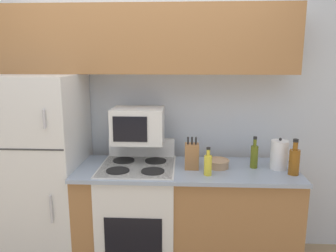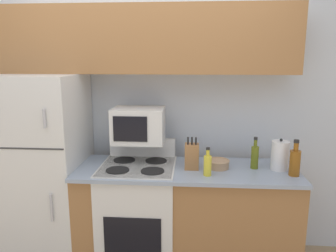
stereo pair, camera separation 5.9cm
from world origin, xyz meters
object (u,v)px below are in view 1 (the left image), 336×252
(knife_block, at_px, (192,156))
(bottle_cooking_spray, at_px, (208,164))
(bottle_whiskey, at_px, (294,161))
(stove, at_px, (139,215))
(bowl, at_px, (218,163))
(kettle, at_px, (279,155))
(refrigerator, at_px, (40,172))
(bottle_olive_oil, at_px, (254,156))
(microwave, at_px, (138,125))

(knife_block, relative_size, bottle_cooking_spray, 1.20)
(bottle_whiskey, bearing_deg, bottle_cooking_spray, -175.99)
(stove, relative_size, bowl, 5.71)
(bottle_cooking_spray, xyz_separation_m, kettle, (0.58, 0.18, 0.03))
(bowl, bearing_deg, bottle_whiskey, -13.29)
(refrigerator, height_order, bowl, refrigerator)
(refrigerator, relative_size, stove, 1.54)
(kettle, bearing_deg, stove, -179.34)
(bowl, xyz_separation_m, bottle_olive_oil, (0.29, 0.01, 0.07))
(bowl, distance_m, bottle_olive_oil, 0.30)
(microwave, xyz_separation_m, knife_block, (0.45, -0.15, -0.22))
(bowl, bearing_deg, microwave, 170.27)
(refrigerator, height_order, stove, refrigerator)
(microwave, xyz_separation_m, bowl, (0.66, -0.11, -0.28))
(stove, distance_m, knife_block, 0.70)
(refrigerator, bearing_deg, kettle, -1.40)
(bowl, height_order, bottle_whiskey, bottle_whiskey)
(knife_block, bearing_deg, bottle_whiskey, -7.33)
(bottle_whiskey, bearing_deg, knife_block, 172.67)
(bottle_cooking_spray, bearing_deg, bottle_olive_oil, 26.39)
(bottle_cooking_spray, distance_m, kettle, 0.61)
(knife_block, xyz_separation_m, bowl, (0.21, 0.03, -0.07))
(stove, xyz_separation_m, bottle_olive_oil, (0.95, 0.03, 0.53))
(stove, relative_size, bottle_whiskey, 3.84)
(refrigerator, xyz_separation_m, knife_block, (1.30, -0.08, 0.18))
(refrigerator, distance_m, stove, 0.93)
(bottle_whiskey, xyz_separation_m, kettle, (-0.08, 0.13, 0.01))
(bottle_cooking_spray, relative_size, bottle_olive_oil, 0.85)
(microwave, height_order, bottle_olive_oil, microwave)
(knife_block, bearing_deg, bottle_olive_oil, 5.14)
(refrigerator, distance_m, bottle_whiskey, 2.09)
(bottle_whiskey, relative_size, bottle_cooking_spray, 1.27)
(bottle_olive_oil, height_order, kettle, bottle_olive_oil)
(bowl, xyz_separation_m, bottle_cooking_spray, (-0.09, -0.18, 0.05))
(bottle_cooking_spray, height_order, bottle_olive_oil, bottle_olive_oil)
(bottle_cooking_spray, bearing_deg, refrigerator, 171.03)
(microwave, distance_m, bottle_cooking_spray, 0.68)
(bowl, distance_m, bottle_whiskey, 0.58)
(bottle_cooking_spray, bearing_deg, knife_block, 129.44)
(bowl, distance_m, kettle, 0.49)
(microwave, height_order, bowl, microwave)
(bowl, bearing_deg, stove, -178.45)
(bottle_whiskey, bearing_deg, stove, 174.58)
(knife_block, distance_m, bottle_whiskey, 0.78)
(bottle_whiskey, distance_m, bottle_olive_oil, 0.31)
(microwave, relative_size, knife_block, 1.62)
(microwave, relative_size, bottle_whiskey, 1.53)
(refrigerator, relative_size, bowl, 8.78)
(refrigerator, bearing_deg, stove, -4.14)
(bottle_cooking_spray, bearing_deg, bottle_whiskey, 4.01)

